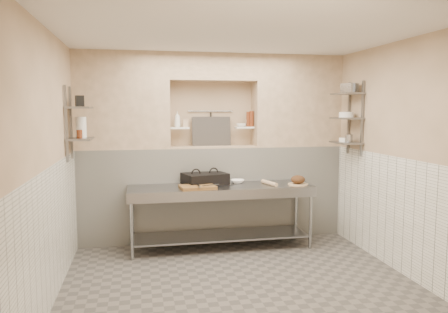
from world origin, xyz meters
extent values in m
cube|color=#5B5551|center=(0.00, 0.00, -0.05)|extent=(4.00, 3.90, 0.10)
cube|color=silver|center=(0.00, 0.00, 2.85)|extent=(4.00, 3.90, 0.10)
cube|color=tan|center=(-2.05, 0.00, 1.40)|extent=(0.10, 3.90, 2.80)
cube|color=tan|center=(2.05, 0.00, 1.40)|extent=(0.10, 3.90, 2.80)
cube|color=tan|center=(0.00, 2.00, 1.40)|extent=(4.00, 0.10, 2.80)
cube|color=tan|center=(0.00, -2.00, 1.40)|extent=(4.00, 0.10, 2.80)
cube|color=white|center=(0.00, 1.75, 0.70)|extent=(4.00, 0.40, 1.40)
cube|color=tan|center=(0.00, 1.75, 1.41)|extent=(1.30, 0.40, 0.02)
cube|color=tan|center=(-1.33, 1.75, 2.10)|extent=(1.35, 0.40, 1.40)
cube|color=tan|center=(1.33, 1.75, 2.10)|extent=(1.35, 0.40, 1.40)
cube|color=tan|center=(0.00, 1.75, 2.60)|extent=(1.30, 0.40, 0.40)
cube|color=white|center=(-1.99, 0.00, 0.70)|extent=(0.02, 3.90, 1.40)
cube|color=white|center=(1.99, 0.00, 0.70)|extent=(0.02, 3.90, 1.40)
cube|color=white|center=(-0.50, 1.75, 1.70)|extent=(0.28, 0.16, 0.02)
cube|color=white|center=(0.50, 1.75, 1.70)|extent=(0.28, 0.16, 0.02)
cylinder|color=gray|center=(0.00, 1.92, 1.95)|extent=(0.70, 0.02, 0.02)
cylinder|color=black|center=(0.00, 1.90, 1.78)|extent=(0.02, 0.02, 0.30)
cube|color=#383330|center=(0.00, 1.85, 1.64)|extent=(0.60, 0.08, 0.45)
cube|color=slate|center=(-1.98, 1.25, 1.80)|extent=(0.03, 0.03, 0.95)
cube|color=slate|center=(-1.98, 0.85, 1.80)|extent=(0.03, 0.03, 0.95)
cube|color=slate|center=(-1.84, 1.05, 1.60)|extent=(0.30, 0.50, 0.02)
cube|color=slate|center=(-1.84, 1.05, 2.00)|extent=(0.30, 0.50, 0.03)
cube|color=slate|center=(1.98, 1.25, 1.85)|extent=(0.03, 0.03, 1.05)
cube|color=slate|center=(1.98, 0.85, 1.85)|extent=(0.03, 0.03, 1.05)
cube|color=slate|center=(1.84, 1.05, 1.50)|extent=(0.30, 0.50, 0.02)
cube|color=slate|center=(1.84, 1.05, 1.85)|extent=(0.30, 0.50, 0.02)
cube|color=slate|center=(1.84, 1.05, 2.20)|extent=(0.30, 0.50, 0.03)
cube|color=gray|center=(0.02, 1.20, 0.88)|extent=(2.60, 0.70, 0.04)
cube|color=gray|center=(0.02, 1.20, 0.18)|extent=(2.45, 0.60, 0.03)
cube|color=gray|center=(0.02, 0.87, 0.82)|extent=(2.60, 0.02, 0.12)
cylinder|color=gray|center=(-1.22, 0.91, 0.43)|extent=(0.04, 0.04, 0.86)
cylinder|color=gray|center=(-1.22, 1.49, 0.43)|extent=(0.04, 0.04, 0.86)
cylinder|color=gray|center=(1.26, 0.91, 0.43)|extent=(0.04, 0.04, 0.86)
cylinder|color=gray|center=(1.26, 1.49, 0.43)|extent=(0.04, 0.04, 0.86)
cube|color=black|center=(-0.18, 1.37, 0.95)|extent=(0.69, 0.58, 0.11)
cube|color=black|center=(-0.18, 1.37, 1.04)|extent=(0.69, 0.58, 0.05)
cube|color=brown|center=(-0.33, 1.04, 0.92)|extent=(0.51, 0.38, 0.04)
cube|color=gray|center=(-0.15, 1.03, 0.95)|extent=(0.24, 0.13, 0.01)
cylinder|color=gray|center=(-0.32, 0.97, 0.96)|extent=(0.03, 0.25, 0.02)
imported|color=white|center=(0.31, 1.39, 0.92)|extent=(0.24, 0.24, 0.05)
cylinder|color=tan|center=(0.72, 1.14, 0.93)|extent=(0.15, 0.38, 0.06)
cylinder|color=tan|center=(1.13, 1.07, 0.91)|extent=(0.29, 0.29, 0.02)
ellipsoid|color=#4C2D19|center=(1.13, 1.07, 0.98)|extent=(0.20, 0.20, 0.12)
imported|color=white|center=(-0.53, 1.75, 1.83)|extent=(0.11, 0.11, 0.24)
cube|color=tan|center=(-0.41, 1.79, 1.77)|extent=(0.08, 0.08, 0.11)
imported|color=white|center=(0.45, 1.75, 1.74)|extent=(0.17, 0.17, 0.05)
cylinder|color=#5E2813|center=(0.61, 1.73, 1.83)|extent=(0.07, 0.07, 0.24)
cylinder|color=#5E2813|center=(0.56, 1.75, 1.83)|extent=(0.06, 0.06, 0.23)
cylinder|color=white|center=(0.56, 1.78, 1.77)|extent=(0.07, 0.07, 0.11)
cylinder|color=white|center=(-1.84, 1.18, 1.75)|extent=(0.13, 0.13, 0.27)
cylinder|color=#5E2813|center=(-1.84, 0.99, 1.67)|extent=(0.07, 0.07, 0.11)
cube|color=black|center=(-1.84, 1.12, 2.08)|extent=(0.12, 0.12, 0.14)
cylinder|color=white|center=(1.84, 1.06, 1.54)|extent=(0.19, 0.19, 0.06)
cylinder|color=gray|center=(1.84, 0.97, 1.57)|extent=(0.11, 0.11, 0.11)
cylinder|color=white|center=(1.84, 1.06, 1.90)|extent=(0.21, 0.21, 0.08)
cube|color=gray|center=(1.84, 0.99, 2.28)|extent=(0.23, 0.25, 0.13)
camera|label=1|loc=(-1.10, -4.79, 1.98)|focal=35.00mm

